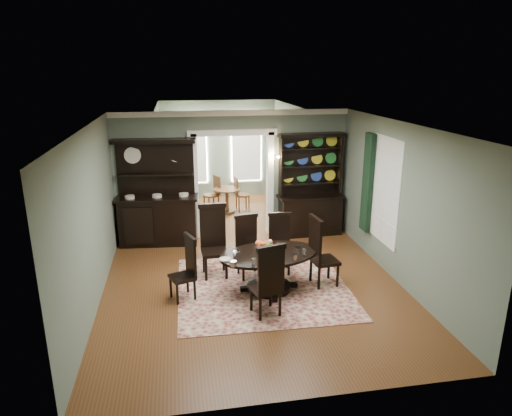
{
  "coord_description": "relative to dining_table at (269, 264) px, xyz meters",
  "views": [
    {
      "loc": [
        -1.29,
        -7.52,
        3.92
      ],
      "look_at": [
        0.14,
        0.6,
        1.38
      ],
      "focal_mm": 32.0,
      "sensor_mm": 36.0,
      "label": 1
    }
  ],
  "objects": [
    {
      "name": "centerpiece",
      "position": [
        -0.09,
        0.0,
        0.29
      ],
      "size": [
        1.57,
        1.01,
        0.26
      ],
      "color": "white",
      "rests_on": "dining_table"
    },
    {
      "name": "parlor_chair_right",
      "position": [
        0.16,
        4.89,
        0.02
      ],
      "size": [
        0.43,
        0.42,
        0.99
      ],
      "rotation": [
        0.0,
        0.0,
        -1.44
      ],
      "color": "#512B17",
      "rests_on": "parlor_floor"
    },
    {
      "name": "right_window",
      "position": [
        2.43,
        0.98,
        1.1
      ],
      "size": [
        0.15,
        1.47,
        2.12
      ],
      "color": "white",
      "rests_on": "wall_right"
    },
    {
      "name": "dining_table",
      "position": [
        0.0,
        0.0,
        0.0
      ],
      "size": [
        2.03,
        2.0,
        0.72
      ],
      "rotation": [
        0.0,
        0.0,
        0.2
      ],
      "color": "black",
      "rests_on": "rug"
    },
    {
      "name": "rug",
      "position": [
        -0.09,
        0.1,
        -0.5
      ],
      "size": [
        3.19,
        3.06,
        0.01
      ],
      "primitive_type": "cube",
      "rotation": [
        0.0,
        0.0,
        -0.02
      ],
      "color": "maroon",
      "rests_on": "floor"
    },
    {
      "name": "chair_near",
      "position": [
        -0.2,
        -0.95,
        0.17
      ],
      "size": [
        0.57,
        0.56,
        1.29
      ],
      "rotation": [
        0.0,
        0.0,
        0.25
      ],
      "color": "black",
      "rests_on": "rug"
    },
    {
      "name": "chair_far_right",
      "position": [
        0.38,
        0.8,
        0.13
      ],
      "size": [
        0.5,
        0.48,
        1.2
      ],
      "rotation": [
        0.0,
        0.0,
        3.0
      ],
      "color": "black",
      "rests_on": "rug"
    },
    {
      "name": "parlor",
      "position": [
        -0.26,
        5.59,
        1.01
      ],
      "size": [
        3.51,
        3.5,
        3.01
      ],
      "color": "brown",
      "rests_on": "ground"
    },
    {
      "name": "welsh_dresser",
      "position": [
        1.58,
        2.79,
        0.39
      ],
      "size": [
        1.6,
        0.63,
        2.47
      ],
      "rotation": [
        0.0,
        0.0,
        0.03
      ],
      "color": "black",
      "rests_on": "floor"
    },
    {
      "name": "sideboard",
      "position": [
        -2.04,
        2.77,
        0.34
      ],
      "size": [
        1.89,
        0.81,
        2.42
      ],
      "rotation": [
        0.0,
        0.0,
        -0.09
      ],
      "color": "black",
      "rests_on": "floor"
    },
    {
      "name": "chair_end_right",
      "position": [
        0.95,
        0.02,
        0.21
      ],
      "size": [
        0.53,
        0.55,
        1.35
      ],
      "rotation": [
        0.0,
        0.0,
        -1.45
      ],
      "color": "black",
      "rests_on": "rug"
    },
    {
      "name": "parlor_chair_left",
      "position": [
        -0.59,
        5.0,
        0.04
      ],
      "size": [
        0.49,
        0.48,
        1.02
      ],
      "rotation": [
        0.0,
        0.0,
        1.97
      ],
      "color": "#512B17",
      "rests_on": "parlor_floor"
    },
    {
      "name": "parlor_table",
      "position": [
        -0.23,
        4.8,
        -0.05
      ],
      "size": [
        0.76,
        0.76,
        0.7
      ],
      "color": "#512B17",
      "rests_on": "parlor_floor"
    },
    {
      "name": "wall_sconce",
      "position": [
        0.69,
        2.9,
        1.38
      ],
      "size": [
        0.27,
        0.21,
        0.21
      ],
      "color": "gold",
      "rests_on": "back_wall_right"
    },
    {
      "name": "room",
      "position": [
        -0.26,
        0.1,
        1.07
      ],
      "size": [
        5.51,
        6.01,
        3.01
      ],
      "color": "brown",
      "rests_on": "ground"
    },
    {
      "name": "doorway_trim",
      "position": [
        -0.26,
        3.05,
        1.11
      ],
      "size": [
        2.08,
        0.25,
        2.57
      ],
      "color": "white",
      "rests_on": "floor"
    },
    {
      "name": "chair_far_left",
      "position": [
        -0.93,
        0.87,
        0.24
      ],
      "size": [
        0.55,
        0.52,
        1.42
      ],
      "rotation": [
        0.0,
        0.0,
        3.18
      ],
      "color": "black",
      "rests_on": "rug"
    },
    {
      "name": "chair_end_left",
      "position": [
        -1.48,
        -0.04,
        0.1
      ],
      "size": [
        0.53,
        0.54,
        1.16
      ],
      "rotation": [
        0.0,
        0.0,
        1.93
      ],
      "color": "black",
      "rests_on": "rug"
    },
    {
      "name": "chair_far_mid",
      "position": [
        -0.28,
        0.71,
        0.14
      ],
      "size": [
        0.51,
        0.49,
        1.23
      ],
      "rotation": [
        0.0,
        0.0,
        3.29
      ],
      "color": "black",
      "rests_on": "rug"
    }
  ]
}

